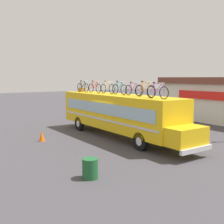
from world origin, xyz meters
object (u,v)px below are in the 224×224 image
Objects in this scene: luggage_bag_1 at (82,90)px; rooftop_bicycle_4 at (119,89)px; bus at (119,112)px; rooftop_bicycle_7 at (157,92)px; rooftop_bicycle_5 at (133,90)px; traffic_cone at (42,136)px; rooftop_bicycle_1 at (83,87)px; rooftop_bicycle_2 at (95,88)px; trash_bin at (90,168)px; rooftop_bicycle_3 at (107,88)px; rooftop_bicycle_6 at (145,90)px.

rooftop_bicycle_4 reaches higher than luggage_bag_1.
rooftop_bicycle_7 is at bearing -5.04° from bus.
rooftop_bicycle_5 is 6.50m from traffic_cone.
bus is 6.86× the size of rooftop_bicycle_1.
traffic_cone is at bearing -121.26° from rooftop_bicycle_5.
bus is 7.00× the size of rooftop_bicycle_2.
rooftop_bicycle_2 is 1.05× the size of rooftop_bicycle_5.
rooftop_bicycle_4 is at bearing 135.51° from trash_bin.
rooftop_bicycle_4 is at bearing 6.82° from rooftop_bicycle_1.
luggage_bag_1 is (-4.81, -0.17, 1.35)m from bus.
rooftop_bicycle_3 is 1.40m from rooftop_bicycle_4.
rooftop_bicycle_4 is 2.78m from rooftop_bicycle_6.
rooftop_bicycle_6 is (4.17, -0.11, 0.01)m from rooftop_bicycle_3.
rooftop_bicycle_1 reaches higher than rooftop_bicycle_4.
rooftop_bicycle_4 is 5.93m from traffic_cone.
trash_bin is at bearing -52.68° from rooftop_bicycle_5.
rooftop_bicycle_4 is (1.40, 0.04, 0.00)m from rooftop_bicycle_3.
rooftop_bicycle_6 reaches higher than rooftop_bicycle_3.
rooftop_bicycle_2 is 1.40m from rooftop_bicycle_3.
rooftop_bicycle_6 is 6.84m from trash_bin.
rooftop_bicycle_6 reaches higher than luggage_bag_1.
trash_bin is (2.94, -5.47, -2.87)m from rooftop_bicycle_6.
rooftop_bicycle_6 is 2.19× the size of trash_bin.
bus is 3.08m from rooftop_bicycle_6.
rooftop_bicycle_2 is (1.43, 0.22, -0.00)m from rooftop_bicycle_1.
rooftop_bicycle_2 is 2.78m from rooftop_bicycle_4.
luggage_bag_1 is at bearing 160.13° from rooftop_bicycle_1.
luggage_bag_1 reaches higher than trash_bin.
rooftop_bicycle_6 is at bearing -1.56° from rooftop_bicycle_3.
rooftop_bicycle_7 is at bearing 107.06° from trash_bin.
rooftop_bicycle_1 reaches higher than trash_bin.
rooftop_bicycle_1 is 1.01× the size of rooftop_bicycle_6.
luggage_bag_1 is 11.97m from trash_bin.
traffic_cone is (-1.65, -4.89, -2.92)m from rooftop_bicycle_4.
rooftop_bicycle_1 is at bearing 120.17° from traffic_cone.
rooftop_bicycle_1 reaches higher than traffic_cone.
luggage_bag_1 is at bearing 123.64° from traffic_cone.
rooftop_bicycle_5 is at bearing 2.53° from rooftop_bicycle_3.
rooftop_bicycle_7 reaches higher than trash_bin.
trash_bin is at bearing -61.70° from rooftop_bicycle_6.
rooftop_bicycle_6 reaches higher than rooftop_bicycle_5.
rooftop_bicycle_2 is 1.04× the size of rooftop_bicycle_7.
rooftop_bicycle_1 reaches higher than bus.
bus is 5.00m from luggage_bag_1.
rooftop_bicycle_7 is at bearing -1.95° from rooftop_bicycle_2.
trash_bin is (5.72, -5.62, -2.86)m from rooftop_bicycle_4.
rooftop_bicycle_1 is 5.86m from traffic_cone.
rooftop_bicycle_7 is at bearing 37.02° from traffic_cone.
rooftop_bicycle_1 reaches higher than rooftop_bicycle_3.
rooftop_bicycle_6 is (2.65, 0.01, 1.58)m from bus.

